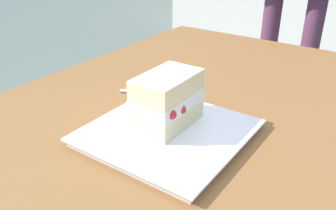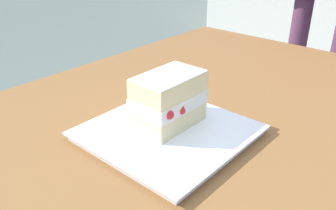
# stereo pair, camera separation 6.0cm
# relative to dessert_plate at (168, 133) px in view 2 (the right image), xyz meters

# --- Properties ---
(dessert_plate) EXTENTS (0.26, 0.26, 0.02)m
(dessert_plate) POSITION_rel_dessert_plate_xyz_m (0.00, 0.00, 0.00)
(dessert_plate) COLOR white
(dessert_plate) RESTS_ON patio_table
(cake_slice) EXTENTS (0.13, 0.09, 0.10)m
(cake_slice) POSITION_rel_dessert_plate_xyz_m (0.02, 0.01, 0.06)
(cake_slice) COLOR beige
(cake_slice) RESTS_ON dessert_plate
(dessert_fork) EXTENTS (0.10, 0.15, 0.01)m
(dessert_fork) POSITION_rel_dessert_plate_xyz_m (0.14, 0.11, -0.00)
(dessert_fork) COLOR silver
(dessert_fork) RESTS_ON patio_table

